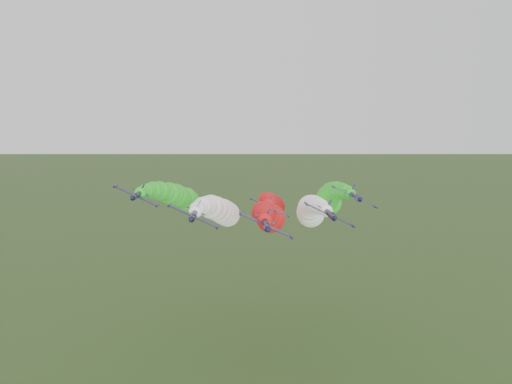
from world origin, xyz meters
TOP-DOWN VIEW (x-y plane):
  - jet_lead at (5.55, 35.89)m, footprint 11.79×58.77m
  - jet_inner_left at (-5.78, 42.26)m, footprint 11.86×58.84m
  - jet_inner_right at (16.35, 43.05)m, footprint 12.25×59.23m
  - jet_outer_left at (-17.28, 54.72)m, footprint 11.95×58.93m
  - jet_outer_right at (22.36, 50.82)m, footprint 12.45×59.43m
  - jet_trail at (7.93, 63.38)m, footprint 11.95×58.93m

SIDE VIEW (x-z plane):
  - jet_trail at x=7.93m, z-range 27.14..41.30m
  - jet_lead at x=5.55m, z-range 29.01..43.02m
  - jet_inner_right at x=16.35m, z-range 28.92..43.39m
  - jet_inner_left at x=-5.78m, z-range 29.30..43.37m
  - jet_outer_left at x=-17.28m, z-range 30.83..45.00m
  - jet_outer_right at x=22.36m, z-range 30.66..45.33m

